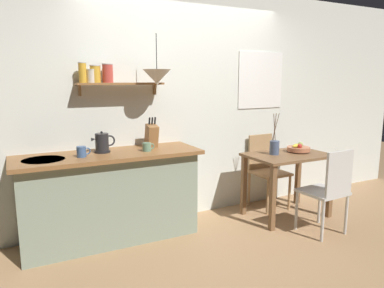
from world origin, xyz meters
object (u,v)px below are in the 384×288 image
(knife_block, at_px, (152,135))
(pendant_lamp, at_px, (157,77))
(fruit_bowl, at_px, (298,148))
(electric_kettle, at_px, (102,143))
(dining_table, at_px, (288,165))
(twig_vase, at_px, (274,147))
(coffee_mug_by_sink, at_px, (82,152))
(coffee_mug_spare, at_px, (147,147))
(dining_chair_near, at_px, (329,188))
(dining_chair_far, at_px, (266,167))

(knife_block, bearing_deg, pendant_lamp, -77.53)
(fruit_bowl, distance_m, electric_kettle, 2.35)
(dining_table, height_order, pendant_lamp, pendant_lamp)
(twig_vase, height_order, coffee_mug_by_sink, twig_vase)
(fruit_bowl, bearing_deg, coffee_mug_spare, 175.01)
(dining_table, bearing_deg, dining_chair_near, -88.38)
(electric_kettle, bearing_deg, coffee_mug_by_sink, -149.84)
(twig_vase, bearing_deg, coffee_mug_spare, 174.51)
(dining_chair_far, relative_size, pendant_lamp, 1.85)
(twig_vase, relative_size, coffee_mug_spare, 3.85)
(dining_table, bearing_deg, fruit_bowl, 11.39)
(dining_table, height_order, coffee_mug_spare, coffee_mug_spare)
(dining_chair_far, xyz_separation_m, twig_vase, (-0.16, -0.35, 0.34))
(dining_table, distance_m, electric_kettle, 2.18)
(dining_chair_near, distance_m, coffee_mug_spare, 1.96)
(electric_kettle, bearing_deg, knife_block, 4.29)
(coffee_mug_spare, bearing_deg, fruit_bowl, -4.99)
(knife_block, height_order, coffee_mug_by_sink, knife_block)
(electric_kettle, relative_size, pendant_lamp, 0.47)
(dining_table, height_order, twig_vase, twig_vase)
(fruit_bowl, bearing_deg, dining_chair_far, 119.07)
(knife_block, bearing_deg, electric_kettle, -175.71)
(dining_table, bearing_deg, twig_vase, 160.78)
(dining_chair_near, relative_size, knife_block, 2.85)
(dining_table, relative_size, knife_block, 2.96)
(dining_chair_near, height_order, dining_chair_far, dining_chair_near)
(twig_vase, xyz_separation_m, pendant_lamp, (-1.39, 0.21, 0.82))
(coffee_mug_spare, bearing_deg, electric_kettle, 161.89)
(dining_chair_far, distance_m, fruit_bowl, 0.51)
(twig_vase, relative_size, pendant_lamp, 0.98)
(fruit_bowl, bearing_deg, dining_table, -168.61)
(coffee_mug_by_sink, bearing_deg, fruit_bowl, -3.87)
(twig_vase, height_order, coffee_mug_spare, twig_vase)
(dining_table, distance_m, coffee_mug_by_sink, 2.38)
(dining_chair_far, height_order, pendant_lamp, pendant_lamp)
(dining_chair_near, bearing_deg, twig_vase, 104.95)
(fruit_bowl, height_order, electric_kettle, electric_kettle)
(coffee_mug_spare, bearing_deg, dining_chair_near, -25.79)
(dining_chair_near, distance_m, dining_chair_far, 1.03)
(electric_kettle, bearing_deg, pendant_lamp, -7.57)
(dining_chair_far, bearing_deg, knife_block, -179.25)
(electric_kettle, xyz_separation_m, coffee_mug_by_sink, (-0.23, -0.13, -0.04))
(dining_chair_near, distance_m, knife_block, 1.96)
(dining_table, height_order, dining_chair_far, dining_chair_far)
(fruit_bowl, distance_m, coffee_mug_by_sink, 2.55)
(dining_table, distance_m, dining_chair_near, 0.63)
(dining_chair_near, bearing_deg, pendant_lamp, 150.42)
(coffee_mug_spare, xyz_separation_m, pendant_lamp, (0.14, 0.06, 0.71))
(fruit_bowl, height_order, coffee_mug_spare, coffee_mug_spare)
(dining_chair_near, distance_m, electric_kettle, 2.40)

